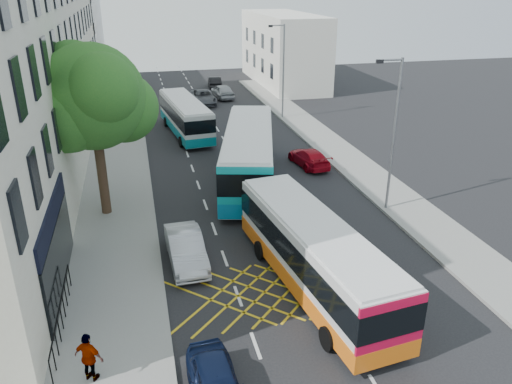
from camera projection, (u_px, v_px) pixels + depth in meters
pavement_left at (107, 213)px, 26.73m from camera, size 5.00×70.00×0.15m
pavement_right at (381, 186)px, 30.20m from camera, size 3.00×70.00×0.15m
terrace_main at (9, 63)px, 31.39m from camera, size 8.30×45.00×13.50m
terrace_far at (65, 39)px, 59.34m from camera, size 8.00×20.00×10.00m
building_right at (283, 49)px, 58.90m from camera, size 6.00×18.00×8.00m
street_tree at (92, 98)px, 24.25m from camera, size 6.30×5.70×8.80m
lamp_near at (393, 128)px, 25.45m from camera, size 1.45×0.15×8.00m
lamp_far at (282, 67)px, 43.32m from camera, size 1.45×0.15×8.00m
railings at (61, 316)px, 17.55m from camera, size 0.08×5.60×1.14m
bus_near at (314, 254)px, 19.83m from camera, size 3.71×10.76×2.96m
bus_mid at (249, 155)px, 30.27m from camera, size 5.78×12.48×3.42m
bus_far at (185, 116)px, 40.11m from camera, size 3.44×10.16×2.80m
parked_car_silver at (186, 249)px, 21.97m from camera, size 1.66×4.30×1.40m
red_hatchback at (309, 157)px, 33.51m from camera, size 2.12×4.24×1.18m
distant_car_grey at (203, 97)px, 50.14m from camera, size 2.30×4.90×1.35m
distant_car_silver at (222, 91)px, 52.55m from camera, size 2.16×4.48×1.47m
distant_car_dark at (215, 82)px, 57.48m from camera, size 1.73×4.08×1.31m
pedestrian_far at (89, 357)px, 15.23m from camera, size 1.06×0.87×1.69m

